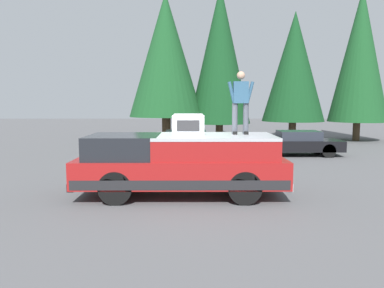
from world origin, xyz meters
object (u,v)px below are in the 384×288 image
Objects in this scene: parked_car_silver at (184,143)px; parked_car_black at (297,143)px; pickup_truck at (181,164)px; compressor_unit at (188,124)px; person_on_truck_bed at (241,101)px.

parked_car_black is at bearing -92.82° from parked_car_silver.
pickup_truck is 9.22m from parked_car_black.
compressor_unit is at bearing -178.26° from parked_car_silver.
person_on_truck_bed is (0.24, -1.60, 1.68)m from pickup_truck.
person_on_truck_bed reaches higher than compressor_unit.
compressor_unit is 0.20× the size of parked_car_black.
person_on_truck_bed reaches higher than parked_car_black.
compressor_unit is 9.12m from parked_car_black.
parked_car_silver is at bearing 1.74° from compressor_unit.
compressor_unit is at bearing -62.82° from pickup_truck.
compressor_unit reaches higher than parked_car_black.
pickup_truck reaches higher than parked_car_silver.
compressor_unit is 1.55m from person_on_truck_bed.
pickup_truck is at bearing -179.68° from parked_car_silver.
compressor_unit is (0.10, -0.19, 1.05)m from pickup_truck.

